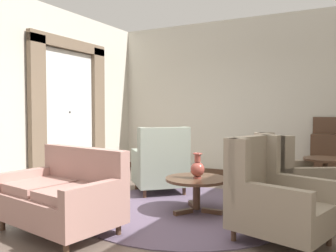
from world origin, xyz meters
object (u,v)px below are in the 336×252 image
object	(u,v)px
armchair_near_window	(273,199)
side_table	(325,178)
armchair_far_left	(287,180)
porcelain_vase	(198,168)
settee	(63,196)
armchair_foreground_right	(161,165)
coffee_table	(196,184)

from	to	relation	value
armchair_near_window	side_table	world-z (taller)	armchair_near_window
armchair_near_window	armchair_far_left	distance (m)	1.12
porcelain_vase	settee	size ratio (longest dim) A/B	0.22
settee	armchair_far_left	distance (m)	2.85
armchair_foreground_right	armchair_far_left	size ratio (longest dim) A/B	1.05
armchair_foreground_right	armchair_far_left	distance (m)	2.03
armchair_foreground_right	side_table	size ratio (longest dim) A/B	1.62
settee	coffee_table	bearing A→B (deg)	62.78
armchair_foreground_right	armchair_near_window	xyz separation A→B (m)	(2.04, -1.31, -0.01)
coffee_table	armchair_foreground_right	xyz separation A→B (m)	(-0.94, 0.71, 0.09)
porcelain_vase	settee	world-z (taller)	settee
porcelain_vase	armchair_far_left	distance (m)	1.20
coffee_table	armchair_far_left	world-z (taller)	armchair_far_left
porcelain_vase	coffee_table	bearing A→B (deg)	134.32
settee	armchair_foreground_right	distance (m)	2.09
coffee_table	armchair_near_window	world-z (taller)	armchair_near_window
armchair_far_left	armchair_near_window	bearing A→B (deg)	148.97
coffee_table	settee	distance (m)	1.73
coffee_table	side_table	size ratio (longest dim) A/B	1.17
armchair_foreground_right	armchair_far_left	bearing A→B (deg)	130.85
coffee_table	settee	world-z (taller)	settee
porcelain_vase	side_table	world-z (taller)	porcelain_vase
porcelain_vase	side_table	distance (m)	1.78
porcelain_vase	side_table	xyz separation A→B (m)	(1.48, 0.98, -0.17)
coffee_table	side_table	xyz separation A→B (m)	(1.51, 0.95, 0.06)
settee	porcelain_vase	bearing A→B (deg)	61.62
armchair_far_left	side_table	xyz separation A→B (m)	(0.43, 0.42, -0.01)
armchair_foreground_right	armchair_near_window	size ratio (longest dim) A/B	1.06
armchair_foreground_right	side_table	xyz separation A→B (m)	(2.45, 0.24, -0.03)
settee	armchair_near_window	distance (m)	2.29
settee	side_table	xyz separation A→B (m)	(2.55, 2.33, 0.03)
armchair_far_left	side_table	world-z (taller)	armchair_far_left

